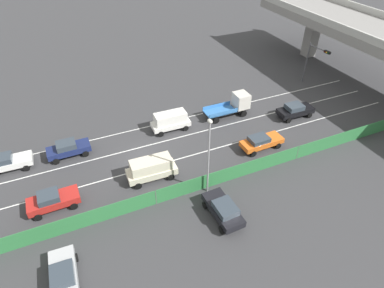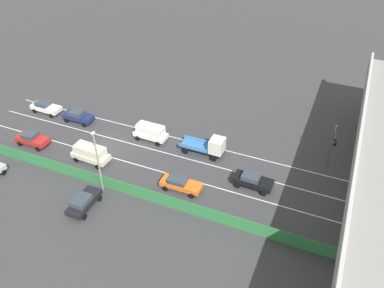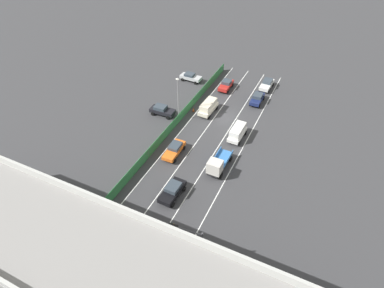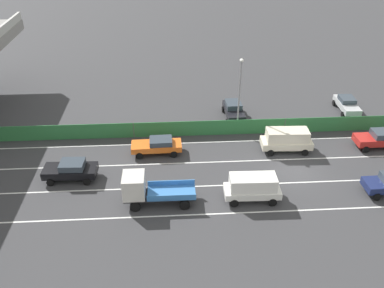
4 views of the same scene
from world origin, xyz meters
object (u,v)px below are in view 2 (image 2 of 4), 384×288
at_px(parked_sedan_dark, 83,202).
at_px(car_taxi_orange, 180,183).
at_px(car_van_cream, 90,153).
at_px(traffic_cone, 84,173).
at_px(car_sedan_red, 32,139).
at_px(car_sedan_white, 46,107).
at_px(car_van_white, 151,132).
at_px(car_sedan_black, 253,180).
at_px(traffic_light, 333,143).
at_px(car_sedan_navy, 78,116).
at_px(flatbed_truck_blue, 210,146).
at_px(street_lamp, 97,156).

bearing_deg(parked_sedan_dark, car_taxi_orange, 129.42).
height_order(car_van_cream, traffic_cone, car_van_cream).
relative_size(car_sedan_red, parked_sedan_dark, 0.99).
distance_m(car_sedan_red, car_sedan_white, 7.92).
relative_size(car_van_cream, car_taxi_orange, 1.02).
distance_m(car_van_white, car_sedan_black, 15.19).
relative_size(car_sedan_red, car_sedan_white, 0.95).
xyz_separation_m(car_sedan_black, traffic_light, (-6.09, 7.27, 3.11)).
distance_m(car_sedan_navy, traffic_light, 33.63).
bearing_deg(car_van_white, car_sedan_black, 76.44).
xyz_separation_m(car_van_white, traffic_cone, (9.35, -3.79, -0.91)).
bearing_deg(car_sedan_red, car_sedan_navy, 162.78).
height_order(flatbed_truck_blue, traffic_light, traffic_light).
bearing_deg(car_sedan_navy, car_sedan_white, -91.85).
bearing_deg(car_taxi_orange, traffic_light, 123.67).
bearing_deg(flatbed_truck_blue, car_sedan_white, -90.22).
bearing_deg(car_van_cream, car_taxi_orange, 88.68).
distance_m(car_van_cream, car_van_white, 8.24).
xyz_separation_m(car_sedan_red, parked_sedan_dark, (6.86, 12.85, 0.00)).
bearing_deg(flatbed_truck_blue, car_sedan_black, 61.38).
height_order(car_sedan_red, car_sedan_navy, car_sedan_red).
xyz_separation_m(flatbed_truck_blue, traffic_light, (-2.57, 13.72, 2.71)).
height_order(traffic_light, traffic_cone, traffic_light).
distance_m(flatbed_truck_blue, traffic_light, 14.22).
bearing_deg(car_sedan_red, traffic_light, 104.97).
height_order(car_van_white, car_sedan_white, car_van_white).
height_order(car_van_white, traffic_cone, car_van_white).
relative_size(traffic_light, street_lamp, 0.73).
bearing_deg(car_sedan_navy, car_sedan_black, 82.52).
xyz_separation_m(car_van_cream, flatbed_truck_blue, (-6.82, 12.86, 0.10)).
height_order(car_van_white, car_sedan_navy, car_van_white).
distance_m(car_van_white, traffic_light, 22.36).
bearing_deg(traffic_cone, car_sedan_red, -103.85).
xyz_separation_m(car_van_white, parked_sedan_dark, (13.83, -0.61, -0.31)).
bearing_deg(car_van_cream, car_van_white, 146.52).
bearing_deg(traffic_cone, car_van_cream, -163.21).
height_order(parked_sedan_dark, street_lamp, street_lamp).
distance_m(car_van_white, car_sedan_navy, 11.35).
xyz_separation_m(car_taxi_orange, flatbed_truck_blue, (-7.10, 0.80, 0.48)).
bearing_deg(car_van_white, car_sedan_white, -90.18).
bearing_deg(traffic_cone, car_sedan_white, -125.21).
relative_size(car_sedan_white, street_lamp, 0.58).
height_order(car_sedan_white, street_lamp, street_lamp).
height_order(car_van_cream, car_sedan_black, car_van_cream).
bearing_deg(traffic_light, car_sedan_navy, -85.45).
bearing_deg(car_sedan_black, car_van_cream, -80.28).
bearing_deg(car_sedan_red, car_van_cream, 90.65).
height_order(car_sedan_navy, parked_sedan_dark, car_sedan_navy).
xyz_separation_m(car_sedan_red, car_sedan_navy, (-6.84, 2.12, -0.00)).
bearing_deg(car_van_white, car_van_cream, -33.48).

